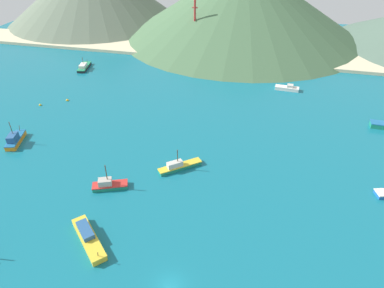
{
  "coord_description": "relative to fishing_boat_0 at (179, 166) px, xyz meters",
  "views": [
    {
      "loc": [
        10.81,
        -30.04,
        47.54
      ],
      "look_at": [
        -5.53,
        37.37,
        1.34
      ],
      "focal_mm": 31.98,
      "sensor_mm": 36.0,
      "label": 1
    }
  ],
  "objects": [
    {
      "name": "ground",
      "position": [
        6.54,
        1.19,
        -1.02
      ],
      "size": [
        260.0,
        280.0,
        0.5
      ],
      "color": "#146B7F"
    },
    {
      "name": "fishing_boat_0",
      "position": [
        0.0,
        0.0,
        0.0
      ],
      "size": [
        9.1,
        8.01,
        5.24
      ],
      "color": "#198466",
      "rests_on": "ground"
    },
    {
      "name": "radio_tower",
      "position": [
        -14.55,
        77.51,
        10.48
      ],
      "size": [
        2.21,
        1.77,
        22.07
      ],
      "color": "#B7332D",
      "rests_on": "ground"
    },
    {
      "name": "fishing_boat_2",
      "position": [
        -50.86,
        50.62,
        0.0
      ],
      "size": [
        5.04,
        10.3,
        4.46
      ],
      "color": "#232328",
      "rests_on": "ground"
    },
    {
      "name": "buoy_0",
      "position": [
        -42.81,
        25.0,
        -0.63
      ],
      "size": [
        0.79,
        0.79,
        0.79
      ],
      "color": "gold",
      "rests_on": "ground"
    },
    {
      "name": "buoy_1",
      "position": [
        -49.05,
        20.14,
        -0.64
      ],
      "size": [
        0.73,
        0.73,
        0.73
      ],
      "color": "gold",
      "rests_on": "ground"
    },
    {
      "name": "fishing_boat_9",
      "position": [
        23.41,
        49.11,
        -0.08
      ],
      "size": [
        7.78,
        2.9,
        1.99
      ],
      "color": "silver",
      "rests_on": "ground"
    },
    {
      "name": "hill_central",
      "position": [
        1.34,
        105.85,
        15.49
      ],
      "size": [
        109.96,
        109.96,
        32.52
      ],
      "color": "#476B47",
      "rests_on": "ground"
    },
    {
      "name": "fishing_boat_1",
      "position": [
        -42.76,
        0.52,
        0.29
      ],
      "size": [
        4.87,
        8.58,
        6.12
      ],
      "color": "orange",
      "rests_on": "ground"
    },
    {
      "name": "fishing_boat_12",
      "position": [
        -9.86,
        -23.68,
        0.07
      ],
      "size": [
        9.9,
        9.51,
        2.55
      ],
      "color": "gold",
      "rests_on": "ground"
    },
    {
      "name": "beach_strip",
      "position": [
        6.54,
        78.27,
        -0.17
      ],
      "size": [
        247.0,
        17.96,
        1.2
      ],
      "primitive_type": "cube",
      "color": "beige",
      "rests_on": "ground"
    },
    {
      "name": "fishing_boat_11",
      "position": [
        -12.51,
        -9.74,
        0.06
      ],
      "size": [
        7.67,
        5.02,
        5.92
      ],
      "color": "#198466",
      "rests_on": "ground"
    }
  ]
}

